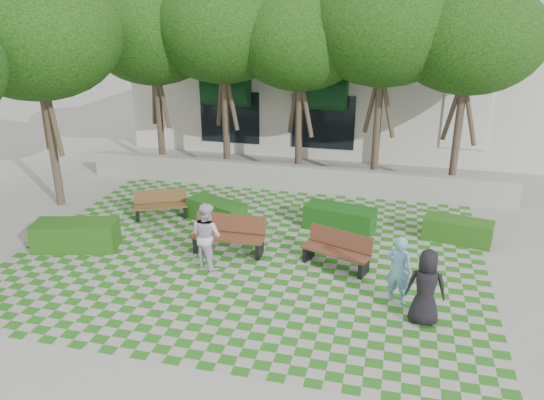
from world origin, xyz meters
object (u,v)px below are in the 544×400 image
(hedge_east, at_px, (458,230))
(person_white, at_px, (207,235))
(hedge_midleft, at_px, (216,211))
(hedge_midright, at_px, (340,218))
(bench_west, at_px, (161,205))
(bench_mid, at_px, (229,235))
(person_blue, at_px, (399,270))
(bench_east, at_px, (337,250))
(person_dark, at_px, (426,288))
(hedge_west, at_px, (76,235))

(hedge_east, relative_size, person_white, 1.07)
(person_white, bearing_deg, hedge_midleft, -48.97)
(hedge_midright, bearing_deg, hedge_east, 0.44)
(hedge_east, xyz_separation_m, hedge_midleft, (-6.97, -0.30, 0.01))
(hedge_midright, distance_m, hedge_midleft, 3.70)
(bench_west, relative_size, hedge_midleft, 0.91)
(person_white, bearing_deg, bench_mid, -81.28)
(bench_west, xyz_separation_m, person_blue, (7.17, -3.26, 0.39))
(bench_east, xyz_separation_m, bench_west, (-5.66, 1.90, -0.03))
(hedge_east, distance_m, hedge_midright, 3.28)
(bench_east, distance_m, person_dark, 2.93)
(bench_east, distance_m, hedge_midright, 2.30)
(hedge_midleft, bearing_deg, bench_mid, -61.52)
(hedge_midleft, xyz_separation_m, person_white, (0.75, -2.79, 0.53))
(bench_west, height_order, hedge_midleft, bench_west)
(hedge_midright, relative_size, hedge_west, 0.92)
(bench_east, distance_m, hedge_east, 3.84)
(hedge_midright, relative_size, hedge_midleft, 1.08)
(hedge_midright, relative_size, person_white, 1.18)
(hedge_midright, xyz_separation_m, person_white, (-2.94, -3.06, 0.50))
(hedge_midright, height_order, hedge_midleft, hedge_midright)
(bench_mid, xyz_separation_m, hedge_midleft, (-1.03, 1.90, -0.16))
(bench_west, bearing_deg, person_blue, -49.30)
(bench_east, distance_m, person_blue, 2.06)
(hedge_midright, bearing_deg, person_white, -133.81)
(person_blue, bearing_deg, hedge_midleft, -15.03)
(bench_west, bearing_deg, person_white, -71.64)
(hedge_west, relative_size, person_white, 1.28)
(hedge_midleft, distance_m, person_white, 2.94)
(bench_east, height_order, hedge_east, bench_east)
(bench_mid, height_order, hedge_west, bench_mid)
(bench_east, xyz_separation_m, hedge_midleft, (-3.90, 2.02, -0.12))
(bench_east, bearing_deg, hedge_west, -154.83)
(hedge_east, bearing_deg, hedge_west, -163.48)
(hedge_east, height_order, person_white, person_white)
(person_blue, bearing_deg, hedge_midright, -47.85)
(person_dark, height_order, person_white, person_white)
(bench_mid, bearing_deg, person_dark, -24.59)
(bench_mid, height_order, hedge_midleft, bench_mid)
(person_white, bearing_deg, hedge_east, -127.63)
(hedge_east, distance_m, hedge_west, 10.44)
(bench_mid, distance_m, hedge_east, 6.33)
(hedge_east, xyz_separation_m, person_blue, (-1.56, -3.68, 0.48))
(person_white, bearing_deg, hedge_west, 24.11)
(hedge_midright, bearing_deg, person_blue, -64.81)
(bench_west, bearing_deg, hedge_west, -141.38)
(bench_west, height_order, person_dark, person_dark)
(hedge_midright, bearing_deg, hedge_midleft, -175.76)
(hedge_east, relative_size, hedge_midright, 0.90)
(person_blue, bearing_deg, person_dark, 146.21)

